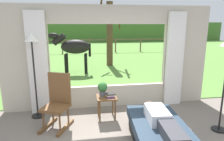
# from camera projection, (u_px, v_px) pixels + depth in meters

# --- Properties ---
(back_wall_with_window) EXTENTS (5.20, 0.12, 2.55)m
(back_wall_with_window) POSITION_uv_depth(u_px,v_px,m) (109.00, 59.00, 5.03)
(back_wall_with_window) COLOR #BCB29E
(back_wall_with_window) RESTS_ON ground_plane
(curtain_panel_left) EXTENTS (0.44, 0.10, 2.40)m
(curtain_panel_left) POSITION_uv_depth(u_px,v_px,m) (38.00, 64.00, 4.65)
(curtain_panel_left) COLOR silver
(curtain_panel_left) RESTS_ON ground_plane
(curtain_panel_right) EXTENTS (0.44, 0.10, 2.40)m
(curtain_panel_right) POSITION_uv_depth(u_px,v_px,m) (175.00, 60.00, 5.17)
(curtain_panel_right) COLOR silver
(curtain_panel_right) RESTS_ON ground_plane
(outdoor_pasture_lawn) EXTENTS (36.00, 21.68, 0.02)m
(outdoor_pasture_lawn) POSITION_uv_depth(u_px,v_px,m) (89.00, 52.00, 15.80)
(outdoor_pasture_lawn) COLOR #568438
(outdoor_pasture_lawn) RESTS_ON ground_plane
(distant_hill_ridge) EXTENTS (36.00, 2.00, 2.40)m
(distant_hill_ridge) POSITION_uv_depth(u_px,v_px,m) (85.00, 32.00, 25.01)
(distant_hill_ridge) COLOR #446D2E
(distant_hill_ridge) RESTS_ON ground_plane
(recliner_sofa) EXTENTS (1.04, 1.77, 0.42)m
(recliner_sofa) POSITION_uv_depth(u_px,v_px,m) (159.00, 135.00, 3.48)
(recliner_sofa) COLOR black
(recliner_sofa) RESTS_ON ground_plane
(reclining_person) EXTENTS (0.39, 1.44, 0.22)m
(reclining_person) POSITION_uv_depth(u_px,v_px,m) (161.00, 120.00, 3.36)
(reclining_person) COLOR silver
(reclining_person) RESTS_ON recliner_sofa
(rocking_chair) EXTENTS (0.69, 0.81, 1.12)m
(rocking_chair) POSITION_uv_depth(u_px,v_px,m) (58.00, 101.00, 4.13)
(rocking_chair) COLOR brown
(rocking_chair) RESTS_ON ground_plane
(side_table) EXTENTS (0.44, 0.44, 0.52)m
(side_table) POSITION_uv_depth(u_px,v_px,m) (106.00, 101.00, 4.49)
(side_table) COLOR brown
(side_table) RESTS_ON ground_plane
(potted_plant) EXTENTS (0.22, 0.22, 0.32)m
(potted_plant) POSITION_uv_depth(u_px,v_px,m) (102.00, 88.00, 4.47)
(potted_plant) COLOR #4C5156
(potted_plant) RESTS_ON side_table
(book_stack) EXTENTS (0.21, 0.17, 0.09)m
(book_stack) POSITION_uv_depth(u_px,v_px,m) (110.00, 95.00, 4.41)
(book_stack) COLOR #59336B
(book_stack) RESTS_ON side_table
(floor_lamp_left) EXTENTS (0.32, 0.32, 1.92)m
(floor_lamp_left) POSITION_uv_depth(u_px,v_px,m) (32.00, 50.00, 4.32)
(floor_lamp_left) COLOR black
(floor_lamp_left) RESTS_ON ground_plane
(horse) EXTENTS (1.82, 0.68, 1.73)m
(horse) POSITION_uv_depth(u_px,v_px,m) (74.00, 47.00, 8.54)
(horse) COLOR black
(horse) RESTS_ON outdoor_pasture_lawn
(pasture_tree) EXTENTS (1.37, 1.41, 3.54)m
(pasture_tree) POSITION_uv_depth(u_px,v_px,m) (109.00, 32.00, 10.11)
(pasture_tree) COLOR #4C3823
(pasture_tree) RESTS_ON outdoor_pasture_lawn
(pasture_fence_line) EXTENTS (16.10, 0.10, 1.10)m
(pasture_fence_line) POSITION_uv_depth(u_px,v_px,m) (89.00, 43.00, 15.08)
(pasture_fence_line) COLOR brown
(pasture_fence_line) RESTS_ON outdoor_pasture_lawn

